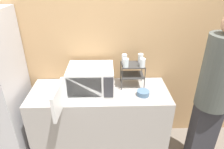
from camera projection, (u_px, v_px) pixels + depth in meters
wall_back at (99, 49)px, 2.49m from camera, size 8.00×0.06×2.60m
counter at (100, 121)px, 2.57m from camera, size 1.64×0.62×0.90m
microwave at (89, 79)px, 2.31m from camera, size 0.57×0.83×0.29m
dish_rack at (132, 70)px, 2.38m from camera, size 0.28×0.22×0.28m
glass_front_left at (126, 63)px, 2.26m from camera, size 0.06×0.06×0.10m
glass_back_right at (141, 58)px, 2.39m from camera, size 0.06×0.06×0.10m
glass_front_right at (143, 63)px, 2.26m from camera, size 0.06×0.06×0.10m
glass_back_left at (124, 58)px, 2.38m from camera, size 0.06×0.06×0.10m
bowl at (143, 93)px, 2.26m from camera, size 0.14×0.14×0.06m
person at (214, 92)px, 2.08m from camera, size 0.35×0.35×1.85m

